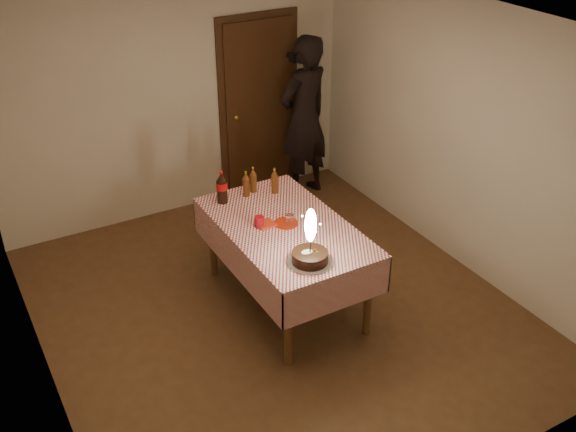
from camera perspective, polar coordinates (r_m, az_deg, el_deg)
The scene contains 13 objects.
ground at distance 6.26m, azimuth -0.97°, elevation -7.87°, with size 4.00×4.50×0.01m, color brown.
room_shell at distance 5.48m, azimuth -1.19°, elevation 6.47°, with size 4.04×4.54×2.62m.
dining_table at distance 5.94m, azimuth -0.24°, elevation -1.71°, with size 1.02×1.72×0.83m.
birthday_cake at distance 5.33m, azimuth 1.88°, elevation -2.92°, with size 0.36×0.36×0.49m.
red_plate at distance 5.90m, azimuth -0.19°, elevation -0.62°, with size 0.22×0.22×0.01m, color #B3230C.
red_cup at distance 5.84m, azimuth -2.45°, elevation -0.48°, with size 0.08×0.08×0.10m, color #AC0B18.
clear_cup at distance 5.88m, azimuth 0.16°, elevation -0.27°, with size 0.07×0.07×0.09m, color white.
napkin_stack at distance 5.88m, azimuth -1.91°, elevation -0.68°, with size 0.15×0.15×0.02m, color red.
cola_bottle at distance 6.21m, azimuth -5.62°, elevation 2.42°, with size 0.10×0.10×0.32m.
amber_bottle_left at distance 6.32m, azimuth -3.57°, elevation 2.68°, with size 0.06×0.06×0.25m.
amber_bottle_right at distance 6.36m, azimuth -1.14°, elevation 2.96°, with size 0.06×0.06×0.25m.
amber_bottle_mid at distance 6.39m, azimuth -2.96°, elevation 3.04°, with size 0.06×0.06×0.25m.
photographer at distance 7.78m, azimuth 1.35°, elevation 8.29°, with size 0.80×0.62×1.92m.
Camera 1 is at (-2.35, -4.35, 3.84)m, focal length 42.00 mm.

